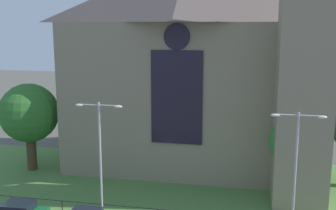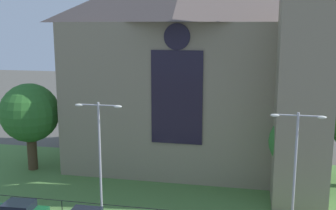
# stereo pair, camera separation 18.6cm
# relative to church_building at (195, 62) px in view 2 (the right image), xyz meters

# --- Properties ---
(ground) EXTENTS (160.00, 160.00, 0.00)m
(ground) POSITION_rel_church_building_xyz_m (-1.33, -5.51, -10.27)
(ground) COLOR #56544C
(grass_verge) EXTENTS (120.00, 20.00, 0.01)m
(grass_verge) POSITION_rel_church_building_xyz_m (-1.33, -7.51, -10.27)
(grass_verge) COLOR #517F3D
(grass_verge) RESTS_ON ground
(church_building) EXTENTS (23.20, 16.20, 26.00)m
(church_building) POSITION_rel_church_building_xyz_m (0.00, 0.00, 0.00)
(church_building) COLOR gray
(church_building) RESTS_ON ground
(tree_left_far) EXTENTS (5.57, 5.57, 8.38)m
(tree_left_far) POSITION_rel_church_building_xyz_m (-15.09, -4.48, -4.75)
(tree_left_far) COLOR #4C3823
(tree_left_far) RESTS_ON ground
(tree_right_near) EXTENTS (4.26, 4.26, 6.97)m
(tree_right_near) POSITION_rel_church_building_xyz_m (8.96, -7.08, -5.48)
(tree_right_near) COLOR brown
(tree_right_near) RESTS_ON ground
(streetlamp_near) EXTENTS (3.37, 0.26, 8.59)m
(streetlamp_near) POSITION_rel_church_building_xyz_m (-4.82, -13.11, -4.84)
(streetlamp_near) COLOR #B2B2B7
(streetlamp_near) RESTS_ON ground
(streetlamp_far) EXTENTS (3.37, 0.26, 8.44)m
(streetlamp_far) POSITION_rel_church_building_xyz_m (8.29, -13.11, -4.92)
(streetlamp_far) COLOR #B2B2B7
(streetlamp_far) RESTS_ON ground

